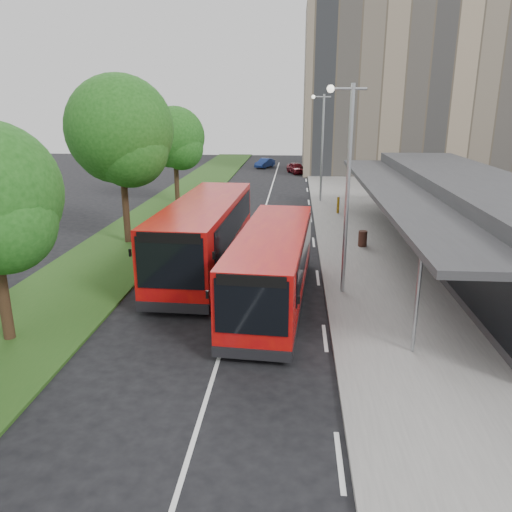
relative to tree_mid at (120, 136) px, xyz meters
The scene contains 17 objects.
ground 12.84m from the tree_mid, 52.23° to the right, with size 120.00×120.00×0.00m, color black.
pavement 17.95m from the tree_mid, 40.07° to the left, with size 5.00×80.00×0.15m, color slate.
grass_verge 12.37m from the tree_mid, 89.93° to the left, with size 5.00×80.00×0.10m, color #234917.
lane_centre_line 10.87m from the tree_mid, 40.30° to the left, with size 0.12×70.00×0.01m, color silver.
kerb_dashes 15.46m from the tree_mid, 43.97° to the left, with size 0.12×56.00×0.01m.
office_block 39.21m from the tree_mid, 57.47° to the left, with size 22.00×12.00×18.00m, color tan.
station_building 18.29m from the tree_mid, ahead, with size 7.70×26.00×4.00m.
tree_mid is the anchor object (origin of this frame).
tree_far 12.05m from the tree_mid, 90.00° to the left, with size 4.57×4.57×7.33m.
lamp_post_near 13.22m from the tree_mid, 32.36° to the right, with size 1.44×0.28×8.00m.
lamp_post_far 17.11m from the tree_mid, 49.32° to the left, with size 1.44×0.28×8.00m.
bus_main 12.44m from the tree_mid, 43.84° to the right, with size 3.30×10.27×2.86m.
bus_second 7.87m from the tree_mid, 39.78° to the right, with size 3.36×11.52×3.23m.
litter_bin 13.89m from the tree_mid, ahead, with size 0.46×0.46×0.83m, color #3D2119.
bollard 15.61m from the tree_mid, 34.14° to the left, with size 0.18×0.18×1.12m, color #FFB00D.
car_near 32.07m from the tree_mid, 72.93° to the left, with size 1.42×3.53×1.20m, color #5D0D15.
car_far 36.11m from the tree_mid, 81.23° to the left, with size 1.18×3.38×1.11m, color navy.
Camera 1 is at (2.20, -17.15, 7.41)m, focal length 35.00 mm.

